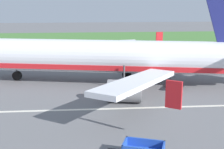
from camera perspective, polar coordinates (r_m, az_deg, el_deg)
name	(u,v)px	position (r m, az deg, el deg)	size (l,w,h in m)	color
grass_strip	(92,39)	(75.23, -3.68, 6.36)	(220.00, 28.00, 0.06)	#477A38
apron_stripe	(102,109)	(28.55, -1.76, -6.20)	(120.00, 0.36, 0.01)	silver
airplane	(113,57)	(36.22, 0.13, 3.13)	(37.49, 30.28, 11.34)	silver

